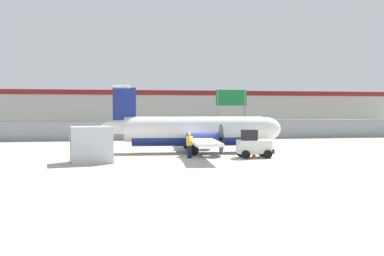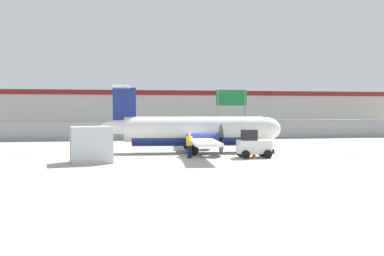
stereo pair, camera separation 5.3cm
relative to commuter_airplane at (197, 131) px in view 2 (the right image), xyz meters
The scene contains 19 objects.
ground_plane 2.68m from the commuter_airplane, 107.79° to the right, with size 140.00×140.00×0.01m.
perimeter_fence 13.98m from the commuter_airplane, 92.70° to the left, with size 98.00×0.10×2.10m.
parking_lot_strip 25.51m from the commuter_airplane, 91.48° to the left, with size 98.00×17.00×0.12m.
background_building 43.98m from the commuter_airplane, 90.86° to the left, with size 91.00×8.10×6.50m.
commuter_airplane is the anchor object (origin of this frame).
baggage_tug 5.20m from the commuter_airplane, 53.43° to the right, with size 2.35×1.41×1.88m.
ground_crew_worker 4.10m from the commuter_airplane, 107.81° to the right, with size 0.50×0.47×1.70m.
cargo_container 9.05m from the commuter_airplane, 145.86° to the right, with size 2.69×2.36×2.20m.
traffic_cone_near_left 8.87m from the commuter_airplane, 141.58° to the right, with size 0.36×0.36×0.64m.
traffic_cone_near_right 5.46m from the commuter_airplane, 55.13° to the right, with size 0.36×0.36×0.64m.
parked_car_0 25.31m from the commuter_airplane, 128.66° to the left, with size 4.23×2.06×1.58m.
parked_car_1 26.73m from the commuter_airplane, 116.06° to the left, with size 4.30×2.20×1.58m.
parked_car_2 30.33m from the commuter_airplane, 105.16° to the left, with size 4.38×2.42×1.58m.
parked_car_3 29.94m from the commuter_airplane, 97.16° to the left, with size 4.22×2.04×1.58m.
parked_car_4 24.09m from the commuter_airplane, 88.82° to the left, with size 4.37×2.38×1.58m.
parked_car_5 24.50m from the commuter_airplane, 77.99° to the left, with size 4.31×2.24×1.58m.
parked_car_6 21.12m from the commuter_airplane, 64.78° to the left, with size 4.35×2.33×1.58m.
parked_car_7 28.79m from the commuter_airplane, 59.27° to the left, with size 4.36×2.35×1.58m.
highway_sign 17.51m from the commuter_airplane, 66.65° to the left, with size 3.60×0.14×5.50m.
Camera 2 is at (-5.10, -27.53, 3.20)m, focal length 40.00 mm.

